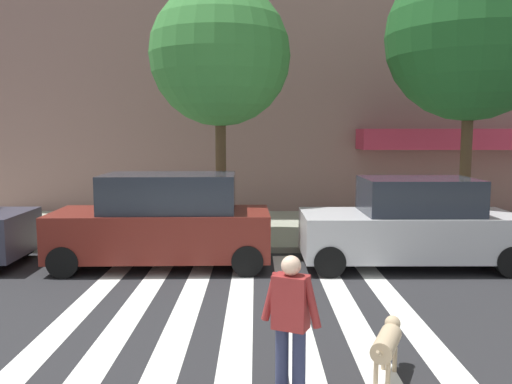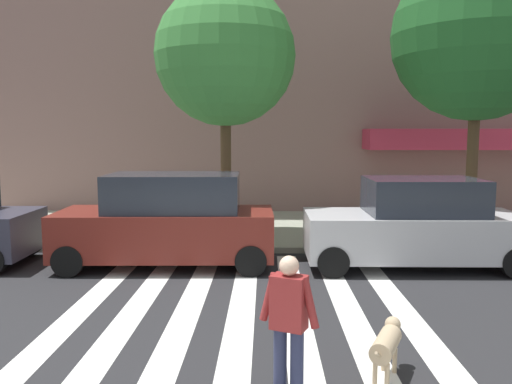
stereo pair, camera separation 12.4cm
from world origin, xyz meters
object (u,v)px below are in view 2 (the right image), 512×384
(street_tree_middle, at_px, (478,35))
(dog_on_leash, at_px, (387,343))
(parked_car_third_in_line, at_px, (416,225))
(pedestrian_dog_walker, at_px, (289,319))
(parked_car_behind_first, at_px, (168,222))
(street_tree_nearest, at_px, (225,56))

(street_tree_middle, distance_m, dog_on_leash, 9.79)
(street_tree_middle, bearing_deg, parked_car_third_in_line, -132.94)
(parked_car_third_in_line, height_order, street_tree_middle, street_tree_middle)
(pedestrian_dog_walker, xyz_separation_m, dog_on_leash, (1.21, 0.53, -0.48))
(parked_car_behind_first, distance_m, pedestrian_dog_walker, 6.32)
(parked_car_behind_first, bearing_deg, pedestrian_dog_walker, -67.48)
(street_tree_nearest, xyz_separation_m, pedestrian_dog_walker, (1.33, -8.42, -4.04))
(parked_car_third_in_line, distance_m, dog_on_leash, 5.64)
(dog_on_leash, bearing_deg, street_tree_nearest, 107.81)
(pedestrian_dog_walker, bearing_deg, street_tree_middle, 57.62)
(street_tree_nearest, height_order, pedestrian_dog_walker, street_tree_nearest)
(pedestrian_dog_walker, bearing_deg, parked_car_third_in_line, 62.39)
(pedestrian_dog_walker, distance_m, dog_on_leash, 1.40)
(street_tree_middle, relative_size, pedestrian_dog_walker, 4.53)
(parked_car_third_in_line, height_order, pedestrian_dog_walker, parked_car_third_in_line)
(street_tree_middle, height_order, dog_on_leash, street_tree_middle)
(parked_car_behind_first, bearing_deg, street_tree_middle, 16.25)
(street_tree_nearest, xyz_separation_m, street_tree_middle, (6.42, -0.40, 0.44))
(parked_car_third_in_line, xyz_separation_m, street_tree_middle, (2.04, 2.19, 4.47))
(street_tree_middle, bearing_deg, dog_on_leash, -117.36)
(parked_car_behind_first, height_order, pedestrian_dog_walker, parked_car_behind_first)
(parked_car_behind_first, height_order, street_tree_nearest, street_tree_nearest)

